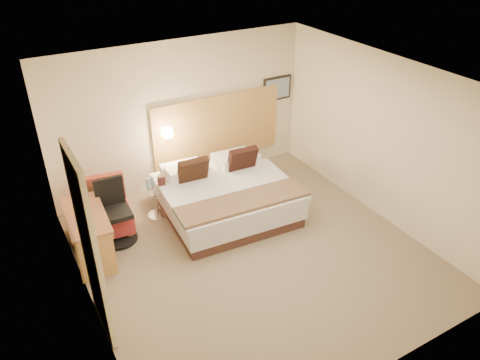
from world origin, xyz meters
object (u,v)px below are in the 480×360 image
lounge_chair (103,212)px  side_table (156,200)px  bed (225,195)px  desk (88,222)px  desk_chair (115,217)px

lounge_chair → side_table: lounge_chair is taller
bed → desk: size_ratio=1.78×
lounge_chair → desk: (-0.32, -0.52, 0.24)m
side_table → bed: bearing=-24.4°
desk → bed: bearing=0.6°
bed → desk_chair: bearing=174.2°
side_table → desk: (-1.21, -0.50, 0.30)m
bed → lounge_chair: bearing=165.7°
bed → desk_chair: desk_chair is taller
bed → desk: (-2.27, -0.02, 0.26)m
bed → side_table: bearing=155.6°
lounge_chair → side_table: size_ratio=1.72×
side_table → desk: size_ratio=0.43×
side_table → desk: 1.35m
desk → desk_chair: 0.51m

